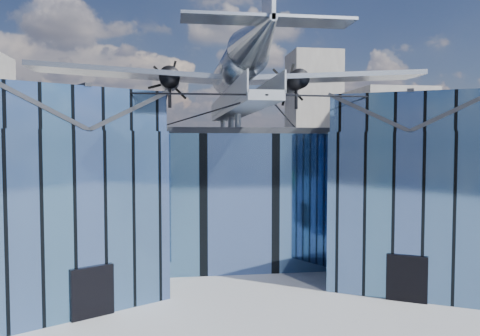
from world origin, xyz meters
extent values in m
plane|color=gray|center=(0.00, 0.00, 0.00)|extent=(120.00, 120.00, 0.00)
cube|color=#4C6F9C|center=(0.00, 9.00, 4.75)|extent=(28.00, 14.00, 9.50)
cube|color=#26282D|center=(0.00, 9.00, 9.70)|extent=(28.00, 14.00, 0.40)
cube|color=#4C6F9C|center=(-10.50, -1.00, 4.75)|extent=(11.79, 11.43, 9.50)
cube|color=#4C6F9C|center=(-10.50, -1.00, 10.60)|extent=(11.56, 11.20, 2.20)
cube|color=#26282D|center=(-12.45, -2.12, 10.60)|extent=(7.98, 9.23, 2.40)
cube|color=#26282D|center=(-8.55, 0.12, 10.60)|extent=(7.98, 9.23, 2.40)
cube|color=#26282D|center=(-10.50, -1.00, 11.75)|extent=(4.30, 7.10, 0.18)
cube|color=black|center=(-8.48, -4.51, 1.30)|extent=(2.03, 1.32, 2.60)
cube|color=black|center=(-6.60, 1.25, 4.75)|extent=(0.34, 0.34, 9.50)
cube|color=#4C6F9C|center=(10.50, -1.00, 4.75)|extent=(11.79, 11.43, 9.50)
cube|color=#4C6F9C|center=(10.50, -1.00, 10.60)|extent=(11.56, 11.20, 2.20)
cube|color=#26282D|center=(8.55, 0.12, 10.60)|extent=(7.98, 9.23, 2.40)
cube|color=#26282D|center=(12.45, -2.12, 10.60)|extent=(7.98, 9.23, 2.40)
cube|color=#26282D|center=(10.50, -1.00, 11.75)|extent=(4.30, 7.10, 0.18)
cube|color=black|center=(8.48, -4.51, 1.30)|extent=(2.03, 1.32, 2.60)
cube|color=black|center=(6.60, 1.25, 4.75)|extent=(0.34, 0.34, 9.50)
cube|color=gray|center=(0.00, 3.50, 11.10)|extent=(1.80, 21.00, 0.50)
cube|color=gray|center=(-0.90, 3.50, 11.75)|extent=(0.08, 21.00, 1.10)
cube|color=gray|center=(0.90, 3.50, 11.75)|extent=(0.08, 21.00, 1.10)
cylinder|color=gray|center=(0.00, 13.00, 10.43)|extent=(0.44, 0.44, 1.35)
cylinder|color=gray|center=(0.00, 7.00, 10.43)|extent=(0.44, 0.44, 1.35)
cylinder|color=gray|center=(0.00, 3.00, 10.43)|extent=(0.44, 0.44, 1.35)
cylinder|color=gray|center=(0.00, 4.00, 12.05)|extent=(0.70, 0.70, 1.40)
cylinder|color=black|center=(-5.25, -4.00, 11.40)|extent=(10.55, 6.08, 0.69)
cylinder|color=black|center=(5.25, -4.00, 11.40)|extent=(10.55, 6.08, 0.69)
cylinder|color=black|center=(-3.00, 1.50, 10.55)|extent=(6.09, 17.04, 1.19)
cylinder|color=black|center=(3.00, 1.50, 10.55)|extent=(6.09, 17.04, 1.19)
cylinder|color=#9DA3A9|center=(0.00, 4.00, 14.00)|extent=(2.50, 11.00, 2.50)
sphere|color=#9DA3A9|center=(0.00, 9.50, 14.00)|extent=(2.50, 2.50, 2.50)
cube|color=black|center=(0.00, 8.50, 14.69)|extent=(1.60, 1.40, 0.50)
cone|color=#9DA3A9|center=(0.00, -5.00, 14.30)|extent=(2.50, 7.00, 2.50)
cube|color=#9DA3A9|center=(0.00, -7.20, 14.50)|extent=(8.00, 1.80, 0.14)
cube|color=#9DA3A9|center=(-7.00, 5.00, 13.70)|extent=(14.00, 3.20, 1.08)
cylinder|color=black|center=(-4.60, 5.60, 13.45)|extent=(1.44, 3.20, 1.44)
cone|color=black|center=(-4.60, 7.40, 13.45)|extent=(0.70, 0.70, 0.70)
cube|color=black|center=(-4.60, 7.55, 13.45)|extent=(1.05, 0.06, 3.33)
cube|color=black|center=(-4.60, 7.55, 13.45)|extent=(2.53, 0.06, 2.53)
cube|color=black|center=(-4.60, 7.55, 13.45)|extent=(3.33, 0.06, 1.05)
cylinder|color=black|center=(-4.60, 5.00, 12.22)|extent=(0.24, 0.24, 1.75)
cube|color=#9DA3A9|center=(7.00, 5.00, 13.70)|extent=(14.00, 3.20, 1.08)
cylinder|color=black|center=(4.60, 5.60, 13.45)|extent=(1.44, 3.20, 1.44)
cone|color=black|center=(4.60, 7.40, 13.45)|extent=(0.70, 0.70, 0.70)
cube|color=black|center=(4.60, 7.55, 13.45)|extent=(1.05, 0.06, 3.33)
cube|color=black|center=(4.60, 7.55, 13.45)|extent=(2.53, 0.06, 2.53)
cube|color=black|center=(4.60, 7.55, 13.45)|extent=(3.33, 0.06, 1.05)
cylinder|color=black|center=(4.60, 5.00, 12.22)|extent=(0.24, 0.24, 1.75)
cube|color=gray|center=(32.00, 48.00, 9.00)|extent=(12.00, 14.00, 18.00)
cube|color=gray|center=(-20.00, 55.00, 7.00)|extent=(14.00, 10.00, 14.00)
cube|color=gray|center=(22.00, 58.00, 13.00)|extent=(9.00, 9.00, 26.00)
cylinder|color=#372316|center=(19.53, 12.51, 1.41)|extent=(0.51, 0.51, 2.81)
sphere|color=#264518|center=(19.53, 12.51, 3.91)|extent=(4.85, 4.85, 3.68)
camera|label=1|loc=(-4.32, -28.63, 8.82)|focal=35.00mm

